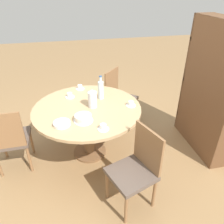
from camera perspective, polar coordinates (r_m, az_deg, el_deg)
ground_plane at (r=3.19m, az=-5.78°, el=-10.38°), size 14.00×14.00×0.00m
dining_table at (r=2.83m, az=-6.42°, el=-0.99°), size 1.37×1.37×0.74m
chair_a at (r=2.30m, az=6.38°, el=-14.29°), size 0.54×0.54×0.90m
chair_b at (r=3.63m, az=1.72°, el=4.31°), size 0.59×0.59×0.90m
chair_c at (r=2.92m, az=-25.04°, el=-6.26°), size 0.43×0.43×0.90m
bookshelf at (r=3.12m, az=24.26°, el=5.02°), size 1.01×0.28×1.76m
coffee_pot at (r=2.72m, az=-5.10°, el=3.39°), size 0.11×0.11×0.24m
water_bottle at (r=2.91m, az=-2.93°, el=5.88°), size 0.07×0.07×0.32m
cake_main at (r=2.48m, az=-7.51°, el=-1.64°), size 0.22×0.22×0.08m
cup_a at (r=2.34m, az=-2.28°, el=-4.04°), size 0.13×0.13×0.06m
cup_b at (r=3.26m, az=-8.35°, el=6.36°), size 0.13×0.13×0.06m
cup_c at (r=2.78m, az=4.97°, el=2.10°), size 0.13×0.13×0.06m
cup_d at (r=3.04m, az=-10.95°, el=4.26°), size 0.13×0.13×0.06m
plate_stack at (r=2.47m, az=-12.97°, el=-2.96°), size 0.19×0.19×0.04m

